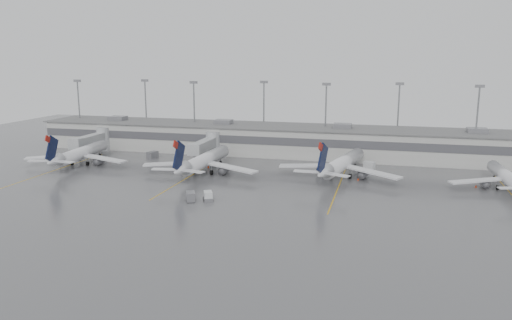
% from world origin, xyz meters
% --- Properties ---
extents(ground, '(260.00, 260.00, 0.00)m').
position_xyz_m(ground, '(0.00, 0.00, 0.00)').
color(ground, '#4D4D4F').
rests_on(ground, ground).
extents(terminal, '(152.00, 17.00, 9.45)m').
position_xyz_m(terminal, '(-0.01, 57.98, 4.17)').
color(terminal, '#A7A7A2').
rests_on(terminal, ground).
extents(light_masts, '(142.40, 8.00, 20.60)m').
position_xyz_m(light_masts, '(0.00, 63.75, 12.03)').
color(light_masts, gray).
rests_on(light_masts, ground).
extents(jet_bridge_left, '(4.00, 17.20, 7.00)m').
position_xyz_m(jet_bridge_left, '(-55.50, 45.72, 3.87)').
color(jet_bridge_left, '#929496').
rests_on(jet_bridge_left, ground).
extents(jet_bridge_right, '(4.00, 17.20, 7.00)m').
position_xyz_m(jet_bridge_right, '(-20.50, 45.72, 3.87)').
color(jet_bridge_right, '#929496').
rests_on(jet_bridge_right, ground).
extents(stand_markings, '(105.25, 40.00, 0.01)m').
position_xyz_m(stand_markings, '(-0.00, 24.00, 0.01)').
color(stand_markings, '#DCA00C').
rests_on(stand_markings, ground).
extents(jet_far_left, '(27.75, 31.23, 10.10)m').
position_xyz_m(jet_far_left, '(-49.85, 29.52, 3.14)').
color(jet_far_left, silver).
rests_on(jet_far_left, ground).
extents(jet_mid_left, '(29.17, 32.73, 10.58)m').
position_xyz_m(jet_mid_left, '(-15.22, 28.31, 3.29)').
color(jet_mid_left, silver).
rests_on(jet_mid_left, ground).
extents(jet_mid_right, '(28.62, 32.42, 10.63)m').
position_xyz_m(jet_mid_right, '(17.25, 33.11, 3.30)').
color(jet_mid_right, silver).
rests_on(jet_mid_right, ground).
extents(jet_far_right, '(24.69, 27.75, 8.97)m').
position_xyz_m(jet_far_right, '(52.25, 30.74, 2.79)').
color(jet_far_right, silver).
rests_on(jet_far_right, ground).
extents(baggage_tug, '(2.81, 3.34, 1.85)m').
position_xyz_m(baggage_tug, '(-6.23, 6.83, 0.72)').
color(baggage_tug, silver).
rests_on(baggage_tug, ground).
extents(baggage_cart, '(2.70, 3.28, 1.84)m').
position_xyz_m(baggage_cart, '(-9.43, 5.63, 0.96)').
color(baggage_cart, slate).
rests_on(baggage_cart, ground).
extents(gse_uld_a, '(2.29, 1.56, 1.59)m').
position_xyz_m(gse_uld_a, '(-55.13, 35.59, 0.80)').
color(gse_uld_a, silver).
rests_on(gse_uld_a, ground).
extents(gse_uld_b, '(2.36, 1.65, 1.60)m').
position_xyz_m(gse_uld_b, '(-20.59, 42.63, 0.80)').
color(gse_uld_b, silver).
rests_on(gse_uld_b, ground).
extents(gse_uld_c, '(3.05, 2.55, 1.84)m').
position_xyz_m(gse_uld_c, '(23.23, 44.02, 0.92)').
color(gse_uld_c, silver).
rests_on(gse_uld_c, ground).
extents(gse_loader, '(2.66, 3.44, 1.90)m').
position_xyz_m(gse_loader, '(-35.77, 42.51, 0.95)').
color(gse_loader, slate).
rests_on(gse_loader, ground).
extents(cone_a, '(0.49, 0.49, 0.78)m').
position_xyz_m(cone_a, '(-46.12, 37.46, 0.39)').
color(cone_a, red).
rests_on(cone_a, ground).
extents(cone_b, '(0.50, 0.50, 0.80)m').
position_xyz_m(cone_b, '(-16.39, 34.66, 0.40)').
color(cone_b, red).
rests_on(cone_b, ground).
extents(cone_c, '(0.40, 0.40, 0.64)m').
position_xyz_m(cone_c, '(21.25, 31.29, 0.32)').
color(cone_c, red).
rests_on(cone_c, ground).
extents(cone_d, '(0.44, 0.44, 0.70)m').
position_xyz_m(cone_d, '(46.31, 31.15, 0.35)').
color(cone_d, red).
rests_on(cone_d, ground).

